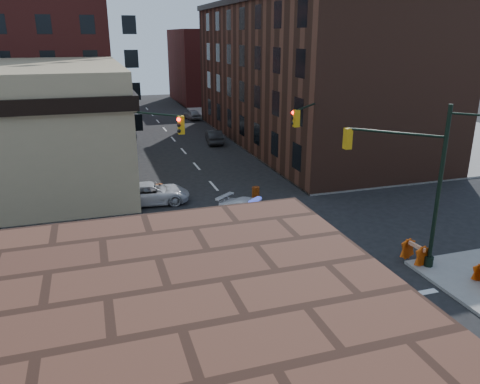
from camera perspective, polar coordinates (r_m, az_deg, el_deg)
ground at (r=27.22m, az=2.10°, el=-5.40°), size 140.00×140.00×0.00m
sidewalk_ne at (r=65.29m, az=11.60°, el=8.51°), size 34.00×54.50×0.15m
commercial_row_ne at (r=50.82m, az=7.64°, el=13.84°), size 14.00×34.00×14.00m
filler_nw at (r=85.76m, az=-23.52°, el=15.06°), size 20.00×18.00×16.00m
filler_ne at (r=84.58m, az=-2.28°, el=15.13°), size 16.00×16.00×12.00m
signal_pole_se at (r=23.90m, az=20.65°, el=1.72°), size 5.40×5.27×8.00m
signal_pole_nw at (r=29.61m, az=-12.14°, el=5.05°), size 3.58×3.67×8.00m
signal_pole_ne at (r=32.80m, az=8.71°, el=6.54°), size 3.67×3.58×8.00m
tree_ne_near at (r=52.45m, az=0.28°, el=10.28°), size 3.00×3.00×4.85m
tree_ne_far at (r=60.04m, az=-2.11°, el=11.32°), size 3.00×3.00×4.85m
police_car at (r=28.97m, az=1.70°, el=-2.39°), size 4.49×4.95×1.39m
pickup at (r=32.73m, az=-10.79°, el=-0.15°), size 5.42×2.78×1.46m
parked_car_wnear at (r=48.12m, az=-13.76°, el=5.76°), size 2.07×4.86×1.64m
parked_car_wfar at (r=54.79m, az=-13.53°, el=7.14°), size 1.69×4.18×1.35m
parked_car_wdeep at (r=69.82m, az=-13.77°, el=9.48°), size 2.32×4.69×1.31m
parked_car_enear at (r=50.65m, az=-3.17°, el=6.77°), size 2.09×4.54×1.44m
parked_car_efar at (r=65.78m, az=-5.83°, el=9.40°), size 2.05×4.16×1.37m
pedestrian_a at (r=33.13m, az=-16.22°, el=0.29°), size 0.78×0.62×1.86m
pedestrian_b at (r=31.04m, az=-18.30°, el=-1.14°), size 0.95×0.76×1.86m
pedestrian_c at (r=31.38m, az=-19.32°, el=-1.19°), size 0.99×1.03×1.72m
barrel_road at (r=32.95m, az=1.93°, el=-0.17°), size 0.63×0.63×0.94m
barrel_bank at (r=34.20m, az=-9.77°, el=0.23°), size 0.59×0.59×0.89m
barricade_se_a at (r=25.35m, az=20.53°, el=-6.94°), size 0.81×1.39×0.99m
barricade_nw_a at (r=31.81m, az=-18.48°, el=-1.55°), size 1.41×0.94×0.97m
barricade_nw_b at (r=32.03m, az=-16.70°, el=-1.18°), size 1.40×0.77×1.02m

